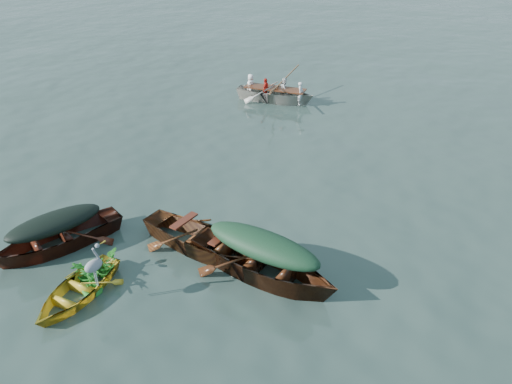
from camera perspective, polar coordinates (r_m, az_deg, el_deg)
ground at (r=10.92m, az=-13.17°, el=-10.61°), size 140.00×140.00×0.00m
yellow_dinghy at (r=11.05m, az=-19.66°, el=-11.23°), size 1.79×2.97×0.72m
dark_covered_boat at (r=12.62m, az=-21.51°, el=-5.89°), size 2.32×4.22×1.02m
green_tarp_boat at (r=10.91m, az=0.76°, el=-9.69°), size 4.93×1.81×1.16m
open_wooden_boat at (r=11.67m, az=-5.95°, el=-6.83°), size 4.63×1.68×1.08m
rowed_boat at (r=20.60m, az=2.17°, el=10.27°), size 4.65×2.59×1.07m
dark_tarp_cover at (r=12.25m, az=-22.12°, el=-3.19°), size 1.28×2.32×0.40m
green_tarp_cover at (r=10.39m, az=0.79°, el=-6.12°), size 2.71×1.00×0.52m
thwart_benches at (r=11.34m, az=-6.10°, el=-4.58°), size 2.33×0.98×0.04m
heron at (r=10.25m, az=-17.96°, el=-8.60°), size 0.36×0.45×0.92m
dinghy_weeds at (r=10.93m, az=-18.25°, el=-7.01°), size 0.88×1.03×0.60m
rowers at (r=20.30m, az=2.22°, el=12.70°), size 3.33×2.07×0.76m
oars at (r=20.41m, az=2.20°, el=11.76°), size 1.34×2.66×0.06m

